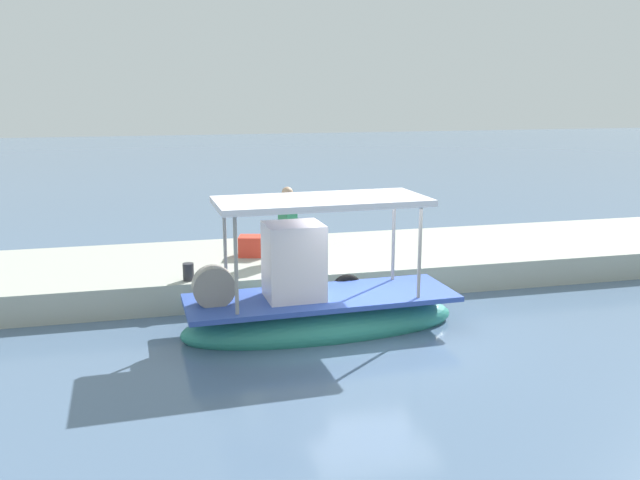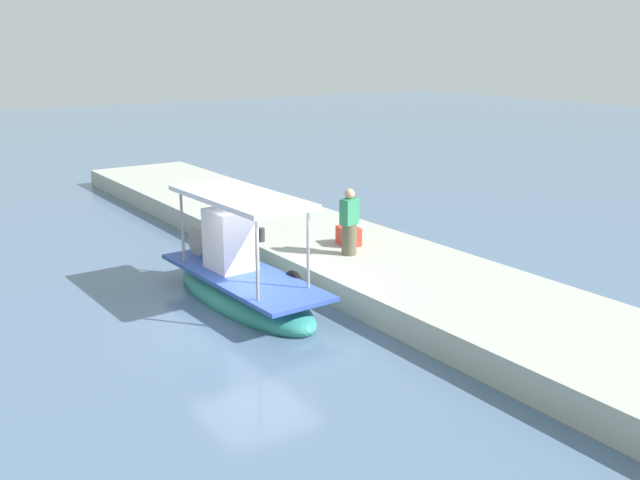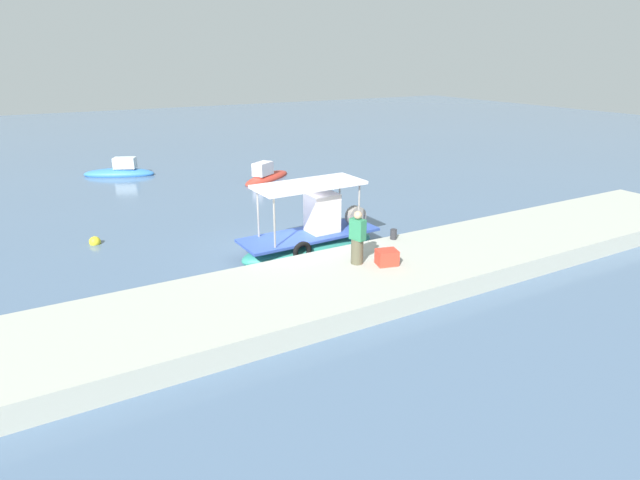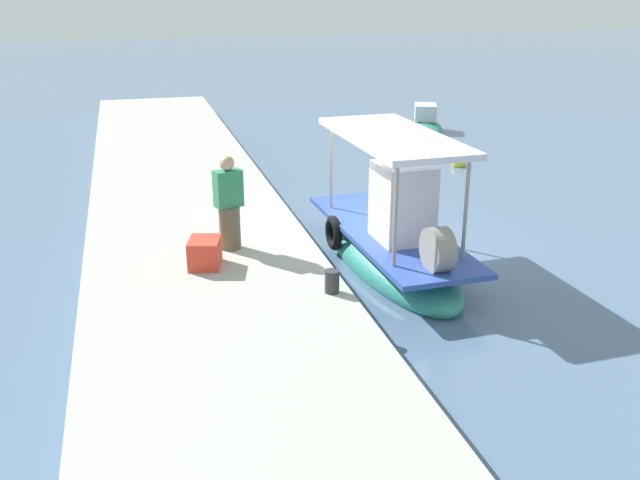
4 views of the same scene
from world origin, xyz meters
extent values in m
plane|color=slate|center=(0.00, 0.00, 0.00)|extent=(120.00, 120.00, 0.00)
cube|color=#AAADA0|center=(0.00, -4.00, 0.34)|extent=(36.00, 4.30, 0.67)
ellipsoid|color=teal|center=(0.92, -0.24, 0.14)|extent=(5.65, 1.96, 0.98)
cube|color=#3350AB|center=(0.92, -0.24, 0.68)|extent=(5.43, 1.95, 0.10)
cube|color=silver|center=(1.48, -0.22, 1.42)|extent=(1.13, 1.01, 1.58)
cylinder|color=gray|center=(2.69, 0.49, 1.60)|extent=(0.07, 0.07, 1.94)
cylinder|color=gray|center=(2.73, -0.85, 1.60)|extent=(0.07, 0.07, 1.94)
cylinder|color=gray|center=(-0.89, 0.37, 1.60)|extent=(0.07, 0.07, 1.94)
cylinder|color=gray|center=(-0.84, -0.97, 1.60)|extent=(0.07, 0.07, 1.94)
cube|color=white|center=(0.92, -0.24, 2.62)|extent=(4.14, 1.88, 0.12)
torus|color=black|center=(0.11, -1.18, 0.48)|extent=(0.75, 0.21, 0.74)
cylinder|color=gray|center=(3.04, -0.16, 1.08)|extent=(0.81, 0.38, 0.80)
cylinder|color=brown|center=(0.95, -3.46, 1.09)|extent=(0.49, 0.49, 0.83)
cube|color=#2E8256|center=(0.95, -3.46, 1.84)|extent=(0.40, 0.56, 0.68)
sphere|color=tan|center=(0.95, -3.46, 2.32)|extent=(0.27, 0.27, 0.27)
cylinder|color=#2D2D33|center=(3.41, -2.17, 0.86)|extent=(0.24, 0.24, 0.38)
cube|color=red|center=(1.73, -4.03, 0.92)|extent=(0.78, 0.68, 0.50)
camera|label=1|loc=(4.06, 12.21, 4.74)|focal=37.92mm
camera|label=2|loc=(-13.62, 7.48, 6.08)|focal=40.02mm
camera|label=3|loc=(-7.67, -16.29, 7.08)|focal=28.58mm
camera|label=4|loc=(13.63, -5.15, 5.46)|focal=40.16mm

